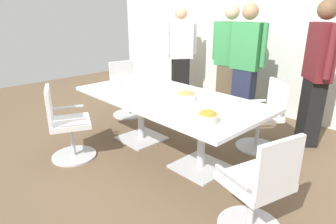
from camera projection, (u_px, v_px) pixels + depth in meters
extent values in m
cube|color=brown|center=(168.00, 152.00, 3.78)|extent=(10.00, 10.00, 0.01)
cube|color=silver|center=(272.00, 31.00, 4.86)|extent=(8.00, 0.10, 2.80)
cube|color=silver|center=(168.00, 98.00, 3.53)|extent=(2.40, 1.20, 0.04)
cube|color=silver|center=(142.00, 138.00, 4.15)|extent=(0.56, 0.56, 0.02)
cylinder|color=silver|center=(141.00, 115.00, 4.03)|extent=(0.09, 0.09, 0.69)
cube|color=silver|center=(200.00, 167.00, 3.40)|extent=(0.56, 0.56, 0.02)
cylinder|color=silver|center=(201.00, 139.00, 3.28)|extent=(0.09, 0.09, 0.69)
cylinder|color=silver|center=(129.00, 114.00, 5.08)|extent=(0.63, 0.63, 0.02)
cylinder|color=silver|center=(128.00, 102.00, 5.01)|extent=(0.05, 0.05, 0.41)
cube|color=white|center=(128.00, 89.00, 4.93)|extent=(0.54, 0.54, 0.06)
cube|color=white|center=(122.00, 73.00, 5.02)|extent=(0.12, 0.44, 0.42)
cube|color=silver|center=(140.00, 81.00, 5.02)|extent=(0.37, 0.10, 0.02)
cube|color=silver|center=(114.00, 85.00, 4.77)|extent=(0.37, 0.10, 0.02)
cylinder|color=silver|center=(74.00, 156.00, 3.65)|extent=(0.71, 0.71, 0.02)
cylinder|color=silver|center=(72.00, 140.00, 3.58)|extent=(0.05, 0.05, 0.41)
cube|color=white|center=(70.00, 123.00, 3.50)|extent=(0.61, 0.61, 0.06)
cube|color=white|center=(49.00, 106.00, 3.36)|extent=(0.42, 0.22, 0.42)
cube|color=silver|center=(69.00, 107.00, 3.68)|extent=(0.18, 0.35, 0.02)
cube|color=silver|center=(70.00, 120.00, 3.24)|extent=(0.18, 0.35, 0.02)
cylinder|color=silver|center=(252.00, 206.00, 2.39)|extent=(0.05, 0.05, 0.41)
cube|color=white|center=(254.00, 181.00, 2.31)|extent=(0.56, 0.56, 0.06)
cube|color=white|center=(279.00, 167.00, 2.06)|extent=(0.15, 0.43, 0.42)
cube|color=silver|center=(232.00, 176.00, 2.16)|extent=(0.36, 0.12, 0.02)
cube|color=silver|center=(278.00, 161.00, 2.38)|extent=(0.36, 0.12, 0.02)
cylinder|color=silver|center=(256.00, 147.00, 3.89)|extent=(0.75, 0.75, 0.02)
cylinder|color=silver|center=(258.00, 132.00, 3.82)|extent=(0.05, 0.05, 0.41)
cube|color=white|center=(259.00, 115.00, 3.74)|extent=(0.64, 0.64, 0.06)
cube|color=white|center=(277.00, 97.00, 3.69)|extent=(0.38, 0.29, 0.42)
cube|color=silver|center=(269.00, 113.00, 3.47)|extent=(0.24, 0.31, 0.02)
cube|color=silver|center=(253.00, 101.00, 3.93)|extent=(0.24, 0.31, 0.02)
cube|color=black|center=(180.00, 80.00, 5.74)|extent=(0.34, 0.38, 0.85)
cube|color=white|center=(181.00, 40.00, 5.49)|extent=(0.43, 0.49, 0.68)
sphere|color=#DBAD89|center=(181.00, 13.00, 5.32)|extent=(0.23, 0.23, 0.23)
cylinder|color=white|center=(194.00, 38.00, 5.52)|extent=(0.11, 0.11, 0.61)
cylinder|color=white|center=(167.00, 39.00, 5.43)|extent=(0.11, 0.11, 0.61)
cube|color=brown|center=(227.00, 90.00, 4.96)|extent=(0.35, 0.25, 0.87)
cube|color=#388C4C|center=(230.00, 44.00, 4.70)|extent=(0.47, 0.30, 0.69)
sphere|color=#DBAD89|center=(232.00, 12.00, 4.54)|extent=(0.24, 0.24, 0.24)
cylinder|color=#388C4C|center=(246.00, 43.00, 4.54)|extent=(0.09, 0.09, 0.62)
cylinder|color=#388C4C|center=(215.00, 41.00, 4.84)|extent=(0.09, 0.09, 0.62)
cube|color=#232842|center=(243.00, 96.00, 4.62)|extent=(0.33, 0.21, 0.88)
cube|color=#388C4C|center=(247.00, 46.00, 4.35)|extent=(0.45, 0.24, 0.69)
sphere|color=tan|center=(250.00, 11.00, 4.19)|extent=(0.24, 0.24, 0.24)
cylinder|color=#388C4C|center=(264.00, 45.00, 4.17)|extent=(0.08, 0.08, 0.62)
cylinder|color=#388C4C|center=(232.00, 43.00, 4.52)|extent=(0.08, 0.08, 0.62)
cube|color=black|center=(310.00, 112.00, 3.88)|extent=(0.36, 0.37, 0.89)
cube|color=maroon|center=(321.00, 52.00, 3.62)|extent=(0.46, 0.47, 0.71)
sphere|color=brown|center=(328.00, 9.00, 3.45)|extent=(0.24, 0.24, 0.24)
cylinder|color=maroon|center=(331.00, 52.00, 3.35)|extent=(0.11, 0.11, 0.64)
cylinder|color=maroon|center=(313.00, 47.00, 3.85)|extent=(0.11, 0.11, 0.64)
cylinder|color=white|center=(186.00, 97.00, 3.39)|extent=(0.25, 0.25, 0.07)
ellipsoid|color=tan|center=(186.00, 94.00, 3.38)|extent=(0.22, 0.22, 0.07)
cylinder|color=beige|center=(208.00, 118.00, 2.72)|extent=(0.19, 0.19, 0.08)
ellipsoid|color=orange|center=(208.00, 114.00, 2.71)|extent=(0.17, 0.17, 0.07)
cylinder|color=white|center=(127.00, 82.00, 4.20)|extent=(0.32, 0.32, 0.01)
torus|color=white|center=(130.00, 82.00, 4.10)|extent=(0.11, 0.11, 0.03)
torus|color=white|center=(134.00, 80.00, 4.21)|extent=(0.11, 0.11, 0.03)
torus|color=pink|center=(133.00, 79.00, 4.26)|extent=(0.11, 0.11, 0.03)
torus|color=white|center=(129.00, 79.00, 4.29)|extent=(0.11, 0.11, 0.03)
torus|color=white|center=(123.00, 79.00, 4.28)|extent=(0.11, 0.11, 0.03)
torus|color=pink|center=(119.00, 81.00, 4.18)|extent=(0.11, 0.11, 0.03)
torus|color=pink|center=(121.00, 82.00, 4.11)|extent=(0.11, 0.11, 0.03)
torus|color=white|center=(126.00, 82.00, 4.09)|extent=(0.11, 0.11, 0.03)
cylinder|color=white|center=(134.00, 89.00, 3.86)|extent=(0.20, 0.20, 0.01)
cylinder|color=silver|center=(134.00, 88.00, 3.86)|extent=(0.20, 0.20, 0.01)
cylinder|color=white|center=(134.00, 88.00, 3.85)|extent=(0.20, 0.20, 0.01)
cylinder|color=silver|center=(134.00, 87.00, 3.85)|extent=(0.20, 0.20, 0.01)
cylinder|color=white|center=(134.00, 87.00, 3.85)|extent=(0.20, 0.20, 0.01)
cylinder|color=silver|center=(134.00, 86.00, 3.85)|extent=(0.20, 0.20, 0.01)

